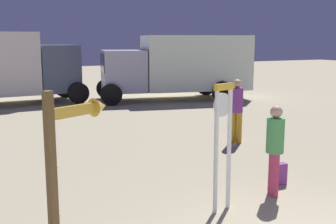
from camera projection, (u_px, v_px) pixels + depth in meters
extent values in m
cylinder|color=white|center=(216.00, 153.00, 6.52)|extent=(0.07, 0.07, 1.95)
cylinder|color=white|center=(229.00, 150.00, 6.73)|extent=(0.07, 0.07, 1.95)
cube|color=yellow|center=(224.00, 87.00, 6.45)|extent=(0.40, 0.18, 0.10)
cylinder|color=white|center=(222.00, 105.00, 6.52)|extent=(0.37, 0.14, 0.37)
cube|color=black|center=(221.00, 105.00, 6.54)|extent=(0.09, 0.04, 0.04)
cube|color=black|center=(221.00, 105.00, 6.54)|extent=(0.14, 0.05, 0.08)
cube|color=brown|center=(52.00, 177.00, 5.13)|extent=(0.13, 0.13, 2.12)
cube|color=yellow|center=(74.00, 111.00, 5.30)|extent=(0.63, 0.36, 0.14)
cone|color=yellow|center=(100.00, 106.00, 5.65)|extent=(0.31, 0.32, 0.25)
sphere|color=#FDE289|center=(59.00, 216.00, 5.28)|extent=(0.04, 0.04, 0.04)
sphere|color=#FFEE92|center=(57.00, 167.00, 5.18)|extent=(0.04, 0.04, 0.04)
sphere|color=#FDE88F|center=(54.00, 116.00, 5.07)|extent=(0.04, 0.04, 0.04)
cylinder|color=#BB375A|center=(275.00, 175.00, 7.30)|extent=(0.15, 0.15, 0.78)
cylinder|color=#BB375A|center=(272.00, 173.00, 7.45)|extent=(0.15, 0.15, 0.78)
cylinder|color=#49974F|center=(275.00, 135.00, 7.25)|extent=(0.31, 0.31, 0.61)
sphere|color=tan|center=(276.00, 112.00, 7.18)|extent=(0.21, 0.21, 0.21)
cube|color=#803988|center=(278.00, 174.00, 7.94)|extent=(0.32, 0.14, 0.41)
cube|color=#6D4785|center=(275.00, 176.00, 8.03)|extent=(0.22, 0.04, 0.18)
cylinder|color=gold|center=(239.00, 128.00, 11.11)|extent=(0.15, 0.15, 0.82)
cylinder|color=gold|center=(233.00, 127.00, 11.19)|extent=(0.15, 0.15, 0.82)
cylinder|color=#7F3691|center=(237.00, 100.00, 11.03)|extent=(0.33, 0.33, 0.65)
sphere|color=#DCB684|center=(237.00, 84.00, 10.95)|extent=(0.23, 0.23, 0.23)
cube|color=#4A556A|center=(56.00, 68.00, 18.54)|extent=(1.76, 2.23, 2.04)
cube|color=black|center=(75.00, 59.00, 18.87)|extent=(0.12, 1.81, 0.90)
cylinder|color=black|center=(78.00, 93.00, 18.01)|extent=(0.91, 0.30, 0.90)
cylinder|color=black|center=(64.00, 88.00, 20.00)|extent=(0.91, 0.30, 0.90)
cube|color=white|center=(196.00, 63.00, 19.27)|extent=(5.13, 3.14, 2.45)
cube|color=#B0B0C5|center=(123.00, 71.00, 18.54)|extent=(2.21, 2.42, 1.81)
cube|color=black|center=(102.00, 63.00, 18.26)|extent=(0.39, 1.73, 0.80)
cylinder|color=black|center=(106.00, 89.00, 19.61)|extent=(0.93, 0.43, 0.90)
cylinder|color=black|center=(111.00, 95.00, 17.47)|extent=(0.93, 0.43, 0.90)
cylinder|color=black|center=(206.00, 86.00, 20.76)|extent=(0.93, 0.43, 0.90)
cylinder|color=black|center=(222.00, 91.00, 18.62)|extent=(0.93, 0.43, 0.90)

